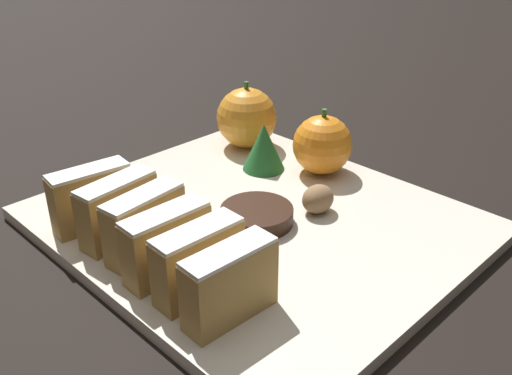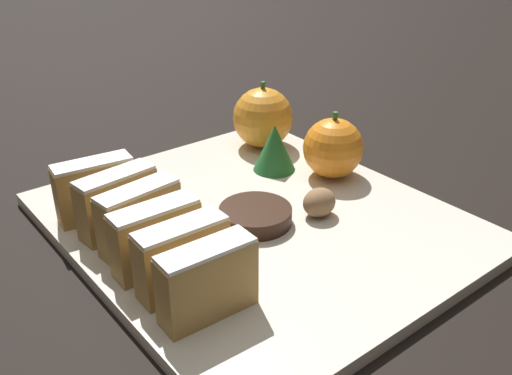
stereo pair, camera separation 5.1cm
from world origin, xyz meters
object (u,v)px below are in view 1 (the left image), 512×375
at_px(orange_far, 247,118).
at_px(chocolate_cookie, 257,215).
at_px(orange_near, 322,145).
at_px(walnut, 318,199).

bearing_deg(orange_far, chocolate_cookie, -131.21).
xyz_separation_m(orange_far, chocolate_cookie, (-0.12, -0.13, -0.03)).
xyz_separation_m(orange_near, chocolate_cookie, (-0.12, -0.03, -0.02)).
relative_size(orange_far, chocolate_cookie, 1.18).
bearing_deg(orange_near, chocolate_cookie, -167.97).
bearing_deg(walnut, orange_near, 37.05).
height_order(orange_far, walnut, orange_far).
xyz_separation_m(orange_far, walnut, (-0.06, -0.16, -0.02)).
relative_size(orange_near, orange_far, 0.91).
height_order(walnut, chocolate_cookie, walnut).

